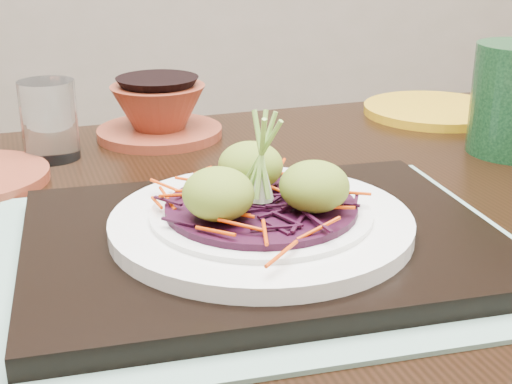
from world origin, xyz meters
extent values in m
cube|color=black|center=(0.05, -0.07, 0.71)|extent=(1.26, 0.92, 0.04)
cube|color=black|center=(0.54, 0.34, 0.35)|extent=(0.07, 0.07, 0.69)
cube|color=gray|center=(0.03, -0.14, 0.73)|extent=(0.46, 0.36, 0.00)
cube|color=black|center=(0.03, -0.14, 0.74)|extent=(0.40, 0.30, 0.02)
cylinder|color=white|center=(0.03, -0.14, 0.76)|extent=(0.25, 0.25, 0.01)
cylinder|color=white|center=(0.03, -0.14, 0.77)|extent=(0.19, 0.19, 0.01)
cylinder|color=black|center=(0.03, -0.14, 0.78)|extent=(0.16, 0.16, 0.01)
ellipsoid|color=olive|center=(-0.01, -0.16, 0.80)|extent=(0.06, 0.06, 0.04)
ellipsoid|color=olive|center=(0.07, -0.16, 0.80)|extent=(0.06, 0.06, 0.04)
ellipsoid|color=olive|center=(0.03, -0.10, 0.80)|extent=(0.06, 0.06, 0.04)
cylinder|color=white|center=(-0.15, 0.17, 0.78)|extent=(0.08, 0.08, 0.09)
cylinder|color=maroon|center=(-0.02, 0.23, 0.74)|extent=(0.21, 0.21, 0.01)
cylinder|color=gold|center=(0.39, 0.26, 0.74)|extent=(0.27, 0.27, 0.01)
camera|label=1|loc=(-0.09, -0.68, 1.00)|focal=50.00mm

